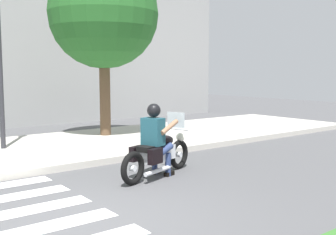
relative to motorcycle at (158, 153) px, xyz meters
name	(u,v)px	position (x,y,z in m)	size (l,w,h in m)	color
ground_plane	(69,222)	(-2.41, -1.25, -0.45)	(48.00, 48.00, 0.00)	#4C4C4F
crosswalk_stripe_2	(13,235)	(-3.16, -1.25, -0.45)	(2.80, 0.40, 0.01)	white
motorcycle	(158,153)	(0.00, 0.00, 0.00)	(2.06, 0.92, 1.20)	black
rider	(156,135)	(-0.08, -0.02, 0.36)	(0.73, 0.66, 1.42)	#1E4C59
tree_near_rack	(104,14)	(1.33, 4.47, 3.25)	(3.20, 3.20, 5.32)	brown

